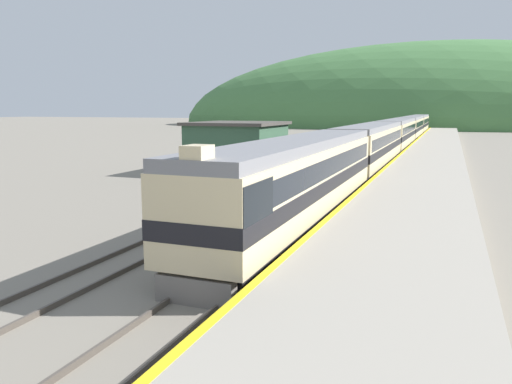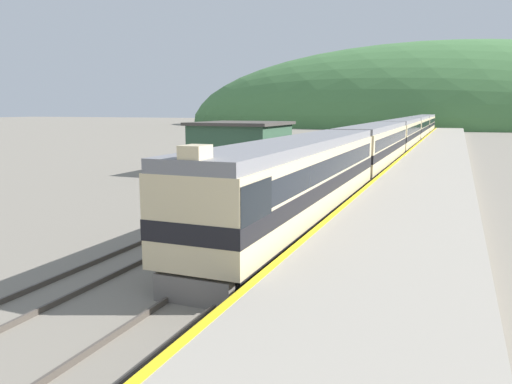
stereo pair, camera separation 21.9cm
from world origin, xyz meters
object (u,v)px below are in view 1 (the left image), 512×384
at_px(carriage_third, 397,134).
at_px(carriage_fifth, 419,124).
at_px(carriage_second, 371,146).
at_px(express_train_lead_car, 298,179).
at_px(carriage_fourth, 411,128).

xyz_separation_m(carriage_third, carriage_fifth, (0.00, 43.49, 0.00)).
bearing_deg(carriage_second, carriage_fifth, 90.00).
bearing_deg(carriage_fifth, express_train_lead_car, -90.00).
xyz_separation_m(carriage_second, carriage_fifth, (0.00, 65.24, 0.00)).
height_order(express_train_lead_car, carriage_third, express_train_lead_car).
height_order(express_train_lead_car, carriage_second, express_train_lead_car).
bearing_deg(carriage_fourth, carriage_third, -90.00).
height_order(carriage_fourth, carriage_fifth, same).
xyz_separation_m(express_train_lead_car, carriage_fifth, (0.00, 86.81, -0.01)).
bearing_deg(express_train_lead_car, carriage_fourth, 90.00).
xyz_separation_m(carriage_second, carriage_fourth, (0.00, 43.49, 0.00)).
distance_m(carriage_second, carriage_fourth, 43.49).
relative_size(express_train_lead_car, carriage_fifth, 0.96).
bearing_deg(carriage_fourth, express_train_lead_car, -90.00).
bearing_deg(carriage_fifth, carriage_third, -90.00).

